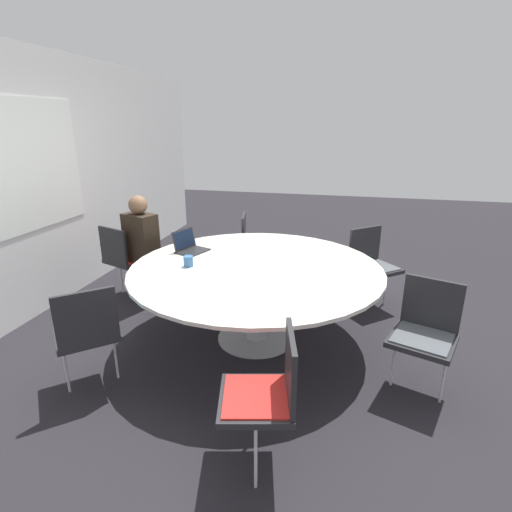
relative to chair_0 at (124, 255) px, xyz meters
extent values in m
plane|color=black|center=(-0.55, -1.67, -0.53)|extent=(16.00, 16.00, 0.00)
cube|color=silver|center=(-0.55, 0.74, 0.82)|extent=(8.00, 0.06, 2.70)
cube|color=white|center=(-0.55, 0.71, 1.02)|extent=(1.80, 0.01, 1.30)
cylinder|color=#B7B7BC|center=(-0.55, -1.67, -0.52)|extent=(0.72, 0.72, 0.02)
cylinder|color=#B7B7BC|center=(-0.55, -1.67, -0.17)|extent=(0.20, 0.20, 0.68)
cylinder|color=silver|center=(-0.55, -1.67, 0.19)|extent=(2.26, 2.26, 0.03)
cube|color=#262628|center=(0.06, -0.02, -0.07)|extent=(0.55, 0.56, 0.04)
cube|color=red|center=(0.06, -0.02, -0.05)|extent=(0.48, 0.49, 0.01)
cube|color=#262628|center=(-0.12, 0.04, 0.15)|extent=(0.17, 0.40, 0.40)
cylinder|color=silver|center=(0.13, 0.15, -0.31)|extent=(0.02, 0.02, 0.43)
cylinder|color=silver|center=(0.00, -0.19, -0.31)|extent=(0.02, 0.02, 0.43)
cube|color=#262628|center=(-1.53, -0.60, -0.07)|extent=(0.61, 0.61, 0.04)
cube|color=teal|center=(-1.53, -0.60, -0.05)|extent=(0.53, 0.54, 0.01)
cube|color=#262628|center=(-1.68, -0.73, 0.15)|extent=(0.30, 0.33, 0.40)
cylinder|color=silver|center=(-1.66, -0.46, -0.31)|extent=(0.02, 0.02, 0.43)
cylinder|color=silver|center=(-1.41, -0.73, -0.31)|extent=(0.02, 0.02, 0.43)
cube|color=#262628|center=(-1.97, -2.01, -0.07)|extent=(0.52, 0.51, 0.04)
cube|color=red|center=(-1.97, -2.01, -0.05)|extent=(0.46, 0.45, 0.01)
cube|color=#262628|center=(-1.93, -2.20, 0.15)|extent=(0.41, 0.13, 0.40)
cylinder|color=silver|center=(-2.15, -2.05, -0.31)|extent=(0.02, 0.02, 0.43)
cylinder|color=silver|center=(-1.79, -1.97, -0.31)|extent=(0.02, 0.02, 0.43)
cube|color=#262628|center=(-1.06, -3.04, -0.07)|extent=(0.55, 0.56, 0.04)
cube|color=#4C5156|center=(-1.06, -3.04, -0.05)|extent=(0.48, 0.49, 0.01)
cube|color=#262628|center=(-0.88, -3.11, 0.15)|extent=(0.17, 0.40, 0.40)
cylinder|color=silver|center=(-1.12, -3.21, -0.31)|extent=(0.02, 0.02, 0.43)
cylinder|color=silver|center=(-1.00, -2.87, -0.31)|extent=(0.02, 0.02, 0.43)
cube|color=#262628|center=(0.41, -2.78, -0.07)|extent=(0.61, 0.61, 0.04)
cube|color=#4C5156|center=(0.41, -2.78, -0.05)|extent=(0.53, 0.53, 0.01)
cube|color=#262628|center=(0.55, -2.65, 0.15)|extent=(0.30, 0.34, 0.40)
cylinder|color=silver|center=(0.52, -2.92, -0.31)|extent=(0.02, 0.02, 0.43)
cylinder|color=silver|center=(0.29, -2.64, -0.31)|extent=(0.02, 0.02, 0.43)
cube|color=#262628|center=(0.88, -1.38, -0.07)|extent=(0.52, 0.50, 0.04)
cube|color=#4C5156|center=(0.88, -1.38, -0.05)|extent=(0.45, 0.44, 0.01)
cube|color=#262628|center=(0.84, -1.19, 0.15)|extent=(0.42, 0.11, 0.40)
cylinder|color=silver|center=(1.06, -1.34, -0.31)|extent=(0.02, 0.02, 0.43)
cylinder|color=silver|center=(0.70, -1.41, -0.31)|extent=(0.02, 0.02, 0.43)
cylinder|color=#2D2319|center=(0.10, -0.20, -0.29)|extent=(0.10, 0.10, 0.47)
cylinder|color=#2D2319|center=(0.04, -0.37, -0.29)|extent=(0.10, 0.10, 0.47)
cube|color=#2D2319|center=(-0.02, -0.25, 0.22)|extent=(0.33, 0.41, 0.55)
sphere|color=brown|center=(-0.02, -0.25, 0.60)|extent=(0.20, 0.20, 0.20)
cube|color=#232326|center=(-0.28, -0.96, 0.21)|extent=(0.35, 0.32, 0.02)
cube|color=#232326|center=(-0.25, -0.86, 0.32)|extent=(0.29, 0.15, 0.20)
cube|color=black|center=(-0.25, -0.86, 0.32)|extent=(0.26, 0.13, 0.17)
cylinder|color=#33669E|center=(-0.68, -1.08, 0.25)|extent=(0.09, 0.09, 0.10)
camera|label=1|loc=(-3.83, -2.45, 1.45)|focal=28.00mm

